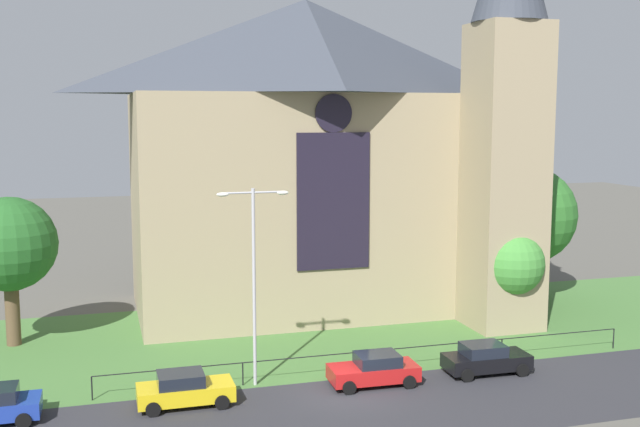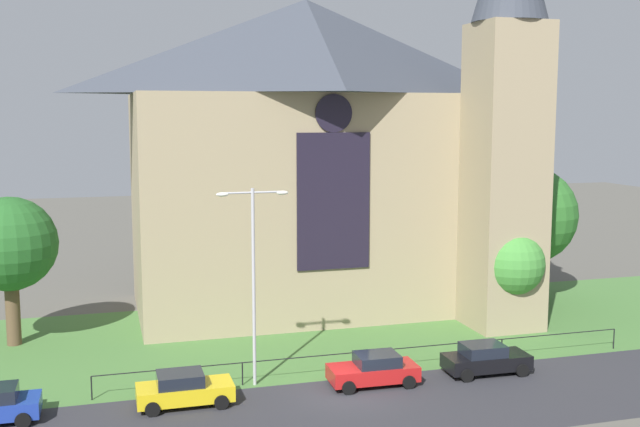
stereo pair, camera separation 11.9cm
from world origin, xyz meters
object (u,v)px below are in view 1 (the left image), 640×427
(tree_right_far, at_px, (528,215))
(parked_car_red, at_px, (374,370))
(church_building, at_px, (320,152))
(tree_left_far, at_px, (9,245))
(streetlamp_near, at_px, (254,264))
(parked_car_yellow, at_px, (184,389))
(tree_right_near, at_px, (512,264))
(parked_car_black, at_px, (486,359))

(tree_right_far, height_order, parked_car_red, tree_right_far)
(church_building, relative_size, tree_left_far, 3.13)
(streetlamp_near, bearing_deg, parked_car_yellow, -154.26)
(church_building, distance_m, parked_car_red, 17.71)
(streetlamp_near, relative_size, parked_car_red, 2.21)
(tree_left_far, distance_m, tree_right_near, 28.50)
(tree_right_far, xyz_separation_m, parked_car_yellow, (-24.92, -13.25, -5.09))
(church_building, height_order, tree_left_far, church_building)
(church_building, distance_m, parked_car_black, 18.14)
(tree_right_far, relative_size, parked_car_yellow, 2.18)
(parked_car_yellow, bearing_deg, parked_car_black, 0.67)
(tree_left_far, relative_size, tree_right_far, 0.90)
(tree_right_far, height_order, parked_car_black, tree_right_far)
(tree_left_far, height_order, parked_car_black, tree_left_far)
(tree_right_far, xyz_separation_m, streetlamp_near, (-21.42, -11.56, 0.02))
(streetlamp_near, relative_size, parked_car_black, 2.21)
(tree_right_near, bearing_deg, streetlamp_near, -163.84)
(streetlamp_near, distance_m, parked_car_yellow, 6.42)
(tree_right_near, xyz_separation_m, streetlamp_near, (-16.32, -4.73, 1.83))
(parked_car_red, bearing_deg, parked_car_yellow, 2.18)
(tree_right_near, bearing_deg, church_building, 137.34)
(tree_right_near, bearing_deg, tree_left_far, 169.40)
(tree_left_far, height_order, tree_right_far, tree_right_far)
(church_building, relative_size, parked_car_yellow, 6.18)
(tree_left_far, bearing_deg, church_building, 10.01)
(tree_left_far, xyz_separation_m, tree_right_near, (27.97, -5.23, -1.60))
(parked_car_red, xyz_separation_m, parked_car_black, (5.86, -0.00, 0.00))
(parked_car_red, bearing_deg, streetlamp_near, -14.71)
(church_building, height_order, tree_right_far, church_building)
(tree_left_far, bearing_deg, parked_car_red, -34.04)
(tree_left_far, xyz_separation_m, streetlamp_near, (11.65, -9.96, 0.22))
(tree_right_far, relative_size, parked_car_red, 2.16)
(tree_left_far, distance_m, streetlamp_near, 15.33)
(parked_car_red, bearing_deg, church_building, -94.80)
(church_building, relative_size, streetlamp_near, 2.77)
(tree_right_far, bearing_deg, parked_car_yellow, -152.01)
(tree_right_near, height_order, parked_car_black, tree_right_near)
(streetlamp_near, xyz_separation_m, parked_car_black, (11.29, -1.58, -5.12))
(church_building, distance_m, streetlamp_near, 15.66)
(church_building, bearing_deg, streetlamp_near, -118.01)
(tree_left_far, xyz_separation_m, parked_car_red, (17.08, -11.54, -4.89))
(parked_car_black, bearing_deg, tree_left_far, 154.64)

